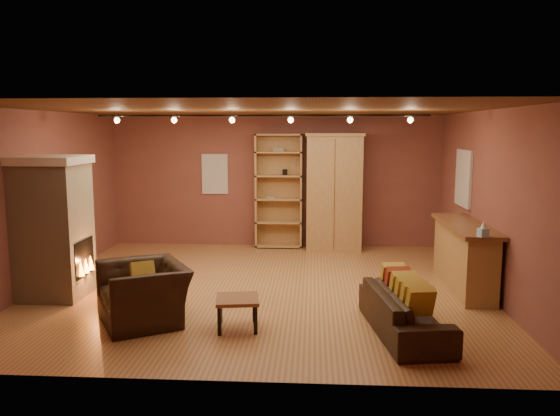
# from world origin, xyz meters

# --- Properties ---
(floor) EXTENTS (7.00, 7.00, 0.00)m
(floor) POSITION_xyz_m (0.00, 0.00, 0.00)
(floor) COLOR brown
(floor) RESTS_ON ground
(ceiling) EXTENTS (7.00, 7.00, 0.00)m
(ceiling) POSITION_xyz_m (0.00, 0.00, 2.80)
(ceiling) COLOR brown
(ceiling) RESTS_ON back_wall
(back_wall) EXTENTS (7.00, 0.02, 2.80)m
(back_wall) POSITION_xyz_m (0.00, 3.25, 1.40)
(back_wall) COLOR brown
(back_wall) RESTS_ON floor
(left_wall) EXTENTS (0.02, 6.50, 2.80)m
(left_wall) POSITION_xyz_m (-3.50, 0.00, 1.40)
(left_wall) COLOR brown
(left_wall) RESTS_ON floor
(right_wall) EXTENTS (0.02, 6.50, 2.80)m
(right_wall) POSITION_xyz_m (3.50, 0.00, 1.40)
(right_wall) COLOR brown
(right_wall) RESTS_ON floor
(fireplace) EXTENTS (1.01, 0.98, 2.12)m
(fireplace) POSITION_xyz_m (-3.04, -0.60, 1.06)
(fireplace) COLOR #C6B389
(fireplace) RESTS_ON floor
(back_window) EXTENTS (0.56, 0.04, 0.86)m
(back_window) POSITION_xyz_m (-1.30, 3.23, 1.55)
(back_window) COLOR beige
(back_window) RESTS_ON back_wall
(bookcase) EXTENTS (0.99, 0.38, 2.41)m
(bookcase) POSITION_xyz_m (0.09, 3.12, 1.23)
(bookcase) COLOR tan
(bookcase) RESTS_ON floor
(armoire) EXTENTS (1.19, 0.68, 2.43)m
(armoire) POSITION_xyz_m (1.25, 2.94, 1.22)
(armoire) COLOR tan
(armoire) RESTS_ON floor
(bar_counter) EXTENTS (0.59, 2.18, 1.04)m
(bar_counter) POSITION_xyz_m (3.20, 0.17, 0.53)
(bar_counter) COLOR #AB844E
(bar_counter) RESTS_ON floor
(tissue_box) EXTENTS (0.15, 0.15, 0.22)m
(tissue_box) POSITION_xyz_m (3.15, -0.88, 1.13)
(tissue_box) COLOR #89BFDB
(tissue_box) RESTS_ON bar_counter
(right_window) EXTENTS (0.05, 0.90, 1.00)m
(right_window) POSITION_xyz_m (3.47, 1.40, 1.65)
(right_window) COLOR beige
(right_window) RESTS_ON right_wall
(loveseat) EXTENTS (0.80, 1.90, 0.77)m
(loveseat) POSITION_xyz_m (1.96, -1.82, 0.38)
(loveseat) COLOR black
(loveseat) RESTS_ON floor
(armchair) EXTENTS (1.25, 1.40, 1.03)m
(armchair) POSITION_xyz_m (-1.38, -1.61, 0.51)
(armchair) COLOR black
(armchair) RESTS_ON floor
(coffee_table) EXTENTS (0.60, 0.60, 0.40)m
(coffee_table) POSITION_xyz_m (-0.12, -1.78, 0.34)
(coffee_table) COLOR brown
(coffee_table) RESTS_ON floor
(track_rail) EXTENTS (5.20, 0.09, 0.13)m
(track_rail) POSITION_xyz_m (0.00, 0.20, 2.69)
(track_rail) COLOR black
(track_rail) RESTS_ON ceiling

